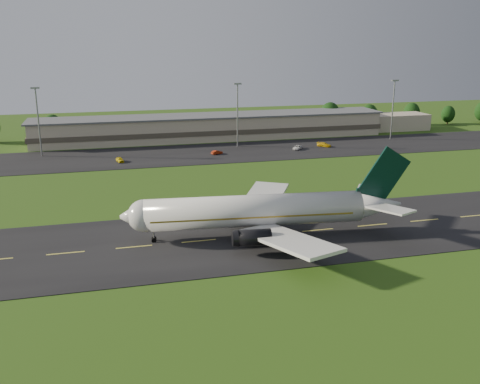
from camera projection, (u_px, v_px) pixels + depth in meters
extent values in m
plane|color=#274511|center=(318.00, 231.00, 97.44)|extent=(360.00, 360.00, 0.00)
cube|color=black|center=(318.00, 230.00, 97.43)|extent=(220.00, 30.00, 0.10)
cube|color=black|center=(228.00, 152.00, 164.46)|extent=(260.00, 30.00, 0.10)
cylinder|color=silver|center=(254.00, 211.00, 93.23)|extent=(38.37, 9.45, 5.60)
sphere|color=silver|center=(144.00, 216.00, 90.53)|extent=(5.60, 5.60, 5.60)
cone|color=silver|center=(132.00, 216.00, 90.25)|extent=(4.53, 5.76, 5.38)
cone|color=silver|center=(377.00, 205.00, 96.43)|extent=(9.51, 6.38, 5.49)
cube|color=olive|center=(251.00, 213.00, 93.26)|extent=(35.39, 9.18, 0.28)
cube|color=black|center=(140.00, 213.00, 90.30)|extent=(2.30, 3.19, 0.65)
cube|color=silver|center=(288.00, 240.00, 83.69)|extent=(12.56, 20.21, 2.20)
cube|color=silver|center=(262.00, 200.00, 104.60)|extent=(15.52, 19.94, 2.20)
cube|color=silver|center=(389.00, 209.00, 91.43)|extent=(6.91, 9.38, 0.91)
cube|color=silver|center=(367.00, 193.00, 100.94)|extent=(8.06, 9.29, 0.91)
cube|color=black|center=(370.00, 196.00, 95.72)|extent=(5.03, 1.06, 3.00)
cube|color=black|center=(384.00, 175.00, 95.06)|extent=(9.43, 1.41, 10.55)
cylinder|color=black|center=(254.00, 237.00, 85.94)|extent=(5.85, 3.26, 2.70)
cylinder|color=black|center=(239.00, 208.00, 101.15)|extent=(5.85, 3.26, 2.70)
cube|color=tan|center=(212.00, 127.00, 185.72)|extent=(120.00, 15.00, 8.00)
cube|color=#4C4438|center=(212.00, 130.00, 185.94)|extent=(121.00, 15.40, 1.60)
cube|color=#595B60|center=(212.00, 115.00, 184.57)|extent=(122.00, 16.00, 0.50)
cube|color=tan|center=(390.00, 122.00, 204.54)|extent=(28.00, 11.00, 6.00)
cylinder|color=gray|center=(39.00, 123.00, 156.05)|extent=(0.44, 0.44, 20.00)
cube|color=gray|center=(35.00, 88.00, 153.26)|extent=(2.40, 1.20, 0.50)
cylinder|color=gray|center=(237.00, 116.00, 170.35)|extent=(0.44, 0.44, 20.00)
cube|color=gray|center=(237.00, 84.00, 167.56)|extent=(2.40, 1.20, 0.50)
cylinder|color=gray|center=(393.00, 110.00, 183.46)|extent=(0.44, 0.44, 20.00)
cube|color=gray|center=(395.00, 80.00, 180.67)|extent=(2.40, 1.20, 0.50)
cylinder|color=black|center=(54.00, 136.00, 183.33)|extent=(0.56, 0.56, 2.81)
ellipsoid|color=black|center=(53.00, 126.00, 182.38)|extent=(6.56, 6.56, 8.20)
cylinder|color=black|center=(102.00, 135.00, 187.27)|extent=(0.56, 0.56, 2.33)
ellipsoid|color=black|center=(101.00, 127.00, 186.48)|extent=(5.43, 5.43, 6.79)
cylinder|color=black|center=(329.00, 125.00, 205.69)|extent=(0.56, 0.56, 3.29)
ellipsoid|color=black|center=(330.00, 115.00, 204.58)|extent=(7.67, 7.67, 9.59)
cylinder|color=black|center=(369.00, 124.00, 210.17)|extent=(0.56, 0.56, 2.86)
ellipsoid|color=black|center=(369.00, 115.00, 209.20)|extent=(6.68, 6.68, 8.35)
cylinder|color=black|center=(411.00, 121.00, 216.85)|extent=(0.56, 0.56, 2.80)
ellipsoid|color=black|center=(412.00, 113.00, 215.90)|extent=(6.52, 6.52, 8.15)
cylinder|color=black|center=(447.00, 121.00, 219.22)|extent=(0.56, 0.56, 2.34)
ellipsoid|color=black|center=(448.00, 114.00, 218.43)|extent=(5.46, 5.46, 6.82)
imported|color=#DCC20C|center=(120.00, 160.00, 151.00)|extent=(2.46, 4.16, 1.33)
imported|color=maroon|center=(217.00, 152.00, 161.22)|extent=(3.75, 2.53, 1.17)
imported|color=silver|center=(297.00, 147.00, 168.33)|extent=(4.41, 5.03, 1.29)
imported|color=yellow|center=(324.00, 145.00, 172.51)|extent=(4.66, 4.46, 1.33)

